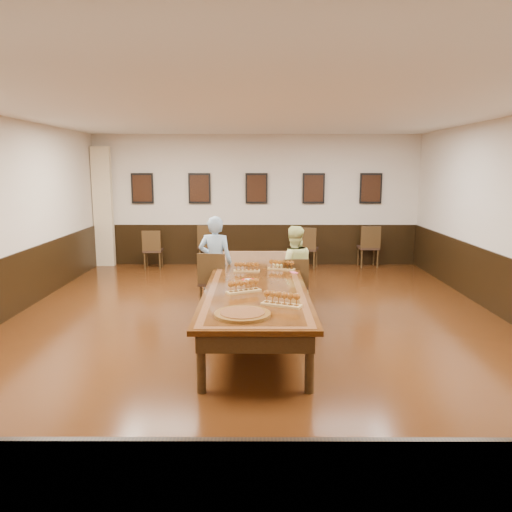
{
  "coord_description": "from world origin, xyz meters",
  "views": [
    {
      "loc": [
        0.02,
        -7.37,
        2.39
      ],
      "look_at": [
        0.0,
        0.5,
        1.0
      ],
      "focal_mm": 35.0,
      "sensor_mm": 36.0,
      "label": 1
    }
  ],
  "objects_px": {
    "spare_chair_a": "(153,249)",
    "person_man": "(215,262)",
    "carved_platter": "(242,314)",
    "conference_table": "(256,287)",
    "spare_chair_c": "(308,247)",
    "person_woman": "(293,268)",
    "chair_man": "(214,280)",
    "spare_chair_d": "(368,246)",
    "spare_chair_b": "(210,245)",
    "chair_woman": "(294,284)"
  },
  "relations": [
    {
      "from": "conference_table",
      "to": "chair_woman",
      "type": "bearing_deg",
      "value": 53.23
    },
    {
      "from": "chair_woman",
      "to": "spare_chair_b",
      "type": "height_order",
      "value": "spare_chair_b"
    },
    {
      "from": "spare_chair_c",
      "to": "carved_platter",
      "type": "bearing_deg",
      "value": 92.88
    },
    {
      "from": "spare_chair_d",
      "to": "person_man",
      "type": "distance_m",
      "value": 5.03
    },
    {
      "from": "chair_man",
      "to": "spare_chair_a",
      "type": "distance_m",
      "value": 3.97
    },
    {
      "from": "spare_chair_c",
      "to": "carved_platter",
      "type": "height_order",
      "value": "spare_chair_c"
    },
    {
      "from": "chair_woman",
      "to": "person_woman",
      "type": "bearing_deg",
      "value": -90.0
    },
    {
      "from": "spare_chair_b",
      "to": "carved_platter",
      "type": "relative_size",
      "value": 1.31
    },
    {
      "from": "carved_platter",
      "to": "conference_table",
      "type": "bearing_deg",
      "value": 85.78
    },
    {
      "from": "person_man",
      "to": "spare_chair_a",
      "type": "bearing_deg",
      "value": -54.35
    },
    {
      "from": "chair_woman",
      "to": "carved_platter",
      "type": "bearing_deg",
      "value": 70.91
    },
    {
      "from": "chair_woman",
      "to": "spare_chair_c",
      "type": "distance_m",
      "value": 3.74
    },
    {
      "from": "spare_chair_d",
      "to": "chair_woman",
      "type": "bearing_deg",
      "value": 60.8
    },
    {
      "from": "spare_chair_b",
      "to": "spare_chair_a",
      "type": "bearing_deg",
      "value": 23.63
    },
    {
      "from": "conference_table",
      "to": "chair_man",
      "type": "bearing_deg",
      "value": 127.38
    },
    {
      "from": "person_man",
      "to": "spare_chair_c",
      "type": "bearing_deg",
      "value": -110.82
    },
    {
      "from": "chair_man",
      "to": "spare_chair_d",
      "type": "height_order",
      "value": "spare_chair_d"
    },
    {
      "from": "chair_woman",
      "to": "person_man",
      "type": "height_order",
      "value": "person_man"
    },
    {
      "from": "chair_man",
      "to": "chair_woman",
      "type": "height_order",
      "value": "chair_man"
    },
    {
      "from": "spare_chair_a",
      "to": "person_man",
      "type": "relative_size",
      "value": 0.59
    },
    {
      "from": "person_woman",
      "to": "carved_platter",
      "type": "distance_m",
      "value": 3.04
    },
    {
      "from": "spare_chair_a",
      "to": "carved_platter",
      "type": "relative_size",
      "value": 1.19
    },
    {
      "from": "spare_chair_d",
      "to": "person_woman",
      "type": "bearing_deg",
      "value": 60.11
    },
    {
      "from": "spare_chair_b",
      "to": "conference_table",
      "type": "distance_m",
      "value": 4.92
    },
    {
      "from": "spare_chair_b",
      "to": "spare_chair_d",
      "type": "xyz_separation_m",
      "value": [
        3.9,
        -0.09,
        -0.01
      ]
    },
    {
      "from": "person_man",
      "to": "spare_chair_b",
      "type": "bearing_deg",
      "value": -74.97
    },
    {
      "from": "chair_man",
      "to": "spare_chair_d",
      "type": "xyz_separation_m",
      "value": [
        3.45,
        3.77,
        0.01
      ]
    },
    {
      "from": "chair_man",
      "to": "spare_chair_b",
      "type": "bearing_deg",
      "value": -75.37
    },
    {
      "from": "person_man",
      "to": "carved_platter",
      "type": "height_order",
      "value": "person_man"
    },
    {
      "from": "chair_man",
      "to": "spare_chair_b",
      "type": "distance_m",
      "value": 3.88
    },
    {
      "from": "chair_woman",
      "to": "person_man",
      "type": "relative_size",
      "value": 0.58
    },
    {
      "from": "spare_chair_a",
      "to": "spare_chair_b",
      "type": "xyz_separation_m",
      "value": [
        1.34,
        0.3,
        0.05
      ]
    },
    {
      "from": "chair_man",
      "to": "carved_platter",
      "type": "distance_m",
      "value": 2.98
    },
    {
      "from": "chair_man",
      "to": "carved_platter",
      "type": "xyz_separation_m",
      "value": [
        0.57,
        -2.91,
        0.27
      ]
    },
    {
      "from": "spare_chair_d",
      "to": "person_woman",
      "type": "distance_m",
      "value": 4.3
    },
    {
      "from": "chair_woman",
      "to": "person_man",
      "type": "distance_m",
      "value": 1.39
    },
    {
      "from": "person_man",
      "to": "conference_table",
      "type": "height_order",
      "value": "person_man"
    },
    {
      "from": "chair_man",
      "to": "person_man",
      "type": "relative_size",
      "value": 0.63
    },
    {
      "from": "conference_table",
      "to": "person_woman",
      "type": "bearing_deg",
      "value": 56.38
    },
    {
      "from": "spare_chair_b",
      "to": "carved_platter",
      "type": "height_order",
      "value": "spare_chair_b"
    },
    {
      "from": "chair_woman",
      "to": "chair_man",
      "type": "bearing_deg",
      "value": -6.71
    },
    {
      "from": "chair_man",
      "to": "spare_chair_a",
      "type": "xyz_separation_m",
      "value": [
        -1.78,
        3.55,
        -0.03
      ]
    },
    {
      "from": "spare_chair_b",
      "to": "person_man",
      "type": "bearing_deg",
      "value": 107.86
    },
    {
      "from": "person_woman",
      "to": "spare_chair_c",
      "type": "bearing_deg",
      "value": -103.1
    },
    {
      "from": "spare_chair_d",
      "to": "spare_chair_b",
      "type": "bearing_deg",
      "value": -1.79
    },
    {
      "from": "conference_table",
      "to": "carved_platter",
      "type": "relative_size",
      "value": 6.39
    },
    {
      "from": "spare_chair_a",
      "to": "carved_platter",
      "type": "height_order",
      "value": "spare_chair_a"
    },
    {
      "from": "spare_chair_c",
      "to": "spare_chair_d",
      "type": "distance_m",
      "value": 1.51
    },
    {
      "from": "spare_chair_c",
      "to": "spare_chair_d",
      "type": "xyz_separation_m",
      "value": [
        1.5,
        0.15,
        0.01
      ]
    },
    {
      "from": "spare_chair_c",
      "to": "person_woman",
      "type": "xyz_separation_m",
      "value": [
        -0.6,
        -3.59,
        0.22
      ]
    }
  ]
}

